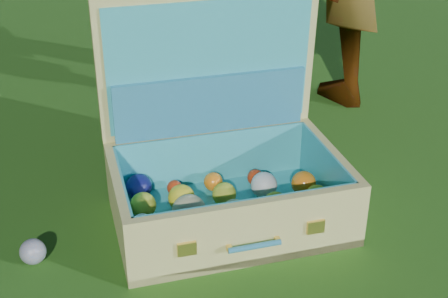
# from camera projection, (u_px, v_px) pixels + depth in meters

# --- Properties ---
(ground) EXTENTS (60.00, 60.00, 0.00)m
(ground) POSITION_uv_depth(u_px,v_px,m) (234.00, 242.00, 1.65)
(ground) COLOR #215114
(ground) RESTS_ON ground
(stray_ball) EXTENTS (0.07, 0.07, 0.07)m
(stray_ball) POSITION_uv_depth(u_px,v_px,m) (33.00, 252.00, 1.56)
(stray_ball) COLOR #3C659E
(stray_ball) RESTS_ON ground
(suitcase) EXTENTS (0.66, 0.51, 0.60)m
(suitcase) POSITION_uv_depth(u_px,v_px,m) (220.00, 157.00, 1.71)
(suitcase) COLOR #CCC26E
(suitcase) RESTS_ON ground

